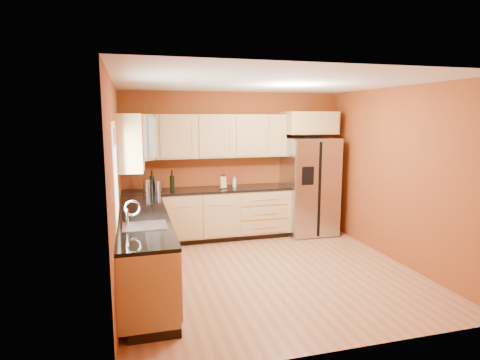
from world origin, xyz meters
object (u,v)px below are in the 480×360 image
object	(u,v)px
soap_dispenser	(234,182)
knife_block	(223,183)
wine_bottle_a	(152,181)
canister_left	(158,186)
refrigerator	(309,186)

from	to	relation	value
soap_dispenser	knife_block	bearing A→B (deg)	-163.48
wine_bottle_a	knife_block	xyz separation A→B (m)	(1.21, -0.05, -0.08)
canister_left	soap_dispenser	bearing A→B (deg)	3.71
refrigerator	knife_block	xyz separation A→B (m)	(-1.63, 0.05, 0.13)
refrigerator	soap_dispenser	distance (m)	1.41
refrigerator	soap_dispenser	size ratio (longest dim) A/B	9.68
canister_left	soap_dispenser	size ratio (longest dim) A/B	1.03
canister_left	wine_bottle_a	xyz separation A→B (m)	(-0.09, 0.07, 0.08)
refrigerator	knife_block	distance (m)	1.63
knife_block	soap_dispenser	bearing A→B (deg)	11.24
canister_left	knife_block	xyz separation A→B (m)	(1.11, 0.02, 0.01)
wine_bottle_a	soap_dispenser	xyz separation A→B (m)	(1.44, 0.02, -0.09)
knife_block	soap_dispenser	size ratio (longest dim) A/B	1.10
wine_bottle_a	canister_left	bearing A→B (deg)	-35.37
wine_bottle_a	soap_dispenser	world-z (taller)	wine_bottle_a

